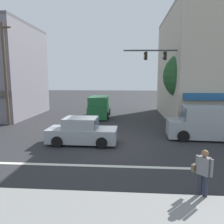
{
  "coord_description": "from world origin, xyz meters",
  "views": [
    {
      "loc": [
        1.51,
        -12.69,
        3.85
      ],
      "look_at": [
        0.43,
        2.0,
        1.6
      ],
      "focal_mm": 35.0,
      "sensor_mm": 36.0,
      "label": 1
    }
  ],
  "objects_px": {
    "sedan_parked_curbside": "(82,132)",
    "van_crossing_leftbound": "(99,107)",
    "utility_pole_near_left": "(5,74)",
    "pedestrian_foreground_with_bag": "(203,172)",
    "street_tree": "(188,76)",
    "van_crossing_center": "(206,124)",
    "traffic_light_mast": "(174,74)",
    "utility_pole_far_right": "(197,76)"
  },
  "relations": [
    {
      "from": "sedan_parked_curbside",
      "to": "van_crossing_center",
      "type": "bearing_deg",
      "value": 11.75
    },
    {
      "from": "utility_pole_near_left",
      "to": "sedan_parked_curbside",
      "type": "bearing_deg",
      "value": -33.14
    },
    {
      "from": "pedestrian_foreground_with_bag",
      "to": "utility_pole_near_left",
      "type": "bearing_deg",
      "value": 139.53
    },
    {
      "from": "street_tree",
      "to": "van_crossing_center",
      "type": "xyz_separation_m",
      "value": [
        0.12,
        -4.32,
        -3.06
      ]
    },
    {
      "from": "street_tree",
      "to": "utility_pole_far_right",
      "type": "bearing_deg",
      "value": 64.11
    },
    {
      "from": "pedestrian_foreground_with_bag",
      "to": "traffic_light_mast",
      "type": "bearing_deg",
      "value": 84.15
    },
    {
      "from": "traffic_light_mast",
      "to": "street_tree",
      "type": "bearing_deg",
      "value": 42.88
    },
    {
      "from": "street_tree",
      "to": "sedan_parked_curbside",
      "type": "xyz_separation_m",
      "value": [
        -7.6,
        -5.92,
        -3.35
      ]
    },
    {
      "from": "traffic_light_mast",
      "to": "utility_pole_near_left",
      "type": "bearing_deg",
      "value": 179.52
    },
    {
      "from": "utility_pole_near_left",
      "to": "van_crossing_center",
      "type": "relative_size",
      "value": 1.75
    },
    {
      "from": "utility_pole_near_left",
      "to": "van_crossing_center",
      "type": "bearing_deg",
      "value": -11.72
    },
    {
      "from": "street_tree",
      "to": "traffic_light_mast",
      "type": "distance_m",
      "value": 1.96
    },
    {
      "from": "sedan_parked_curbside",
      "to": "pedestrian_foreground_with_bag",
      "type": "relative_size",
      "value": 2.47
    },
    {
      "from": "utility_pole_near_left",
      "to": "pedestrian_foreground_with_bag",
      "type": "height_order",
      "value": "utility_pole_near_left"
    },
    {
      "from": "street_tree",
      "to": "pedestrian_foreground_with_bag",
      "type": "distance_m",
      "value": 12.38
    },
    {
      "from": "van_crossing_leftbound",
      "to": "street_tree",
      "type": "bearing_deg",
      "value": -21.72
    },
    {
      "from": "van_crossing_center",
      "to": "pedestrian_foreground_with_bag",
      "type": "xyz_separation_m",
      "value": [
        -2.61,
        -7.4,
        -0.05
      ]
    },
    {
      "from": "utility_pole_near_left",
      "to": "sedan_parked_curbside",
      "type": "height_order",
      "value": "utility_pole_near_left"
    },
    {
      "from": "utility_pole_far_right",
      "to": "van_crossing_center",
      "type": "bearing_deg",
      "value": -102.06
    },
    {
      "from": "sedan_parked_curbside",
      "to": "van_crossing_center",
      "type": "xyz_separation_m",
      "value": [
        7.72,
        1.61,
        0.29
      ]
    },
    {
      "from": "street_tree",
      "to": "pedestrian_foreground_with_bag",
      "type": "xyz_separation_m",
      "value": [
        -2.5,
        -11.72,
        -3.11
      ]
    },
    {
      "from": "street_tree",
      "to": "sedan_parked_curbside",
      "type": "relative_size",
      "value": 1.48
    },
    {
      "from": "van_crossing_center",
      "to": "traffic_light_mast",
      "type": "bearing_deg",
      "value": 117.49
    },
    {
      "from": "street_tree",
      "to": "sedan_parked_curbside",
      "type": "height_order",
      "value": "street_tree"
    },
    {
      "from": "street_tree",
      "to": "van_crossing_center",
      "type": "bearing_deg",
      "value": -88.47
    },
    {
      "from": "van_crossing_leftbound",
      "to": "van_crossing_center",
      "type": "bearing_deg",
      "value": -43.29
    },
    {
      "from": "van_crossing_leftbound",
      "to": "utility_pole_far_right",
      "type": "bearing_deg",
      "value": 4.35
    },
    {
      "from": "utility_pole_far_right",
      "to": "sedan_parked_curbside",
      "type": "xyz_separation_m",
      "value": [
        -9.45,
        -9.74,
        -3.43
      ]
    },
    {
      "from": "street_tree",
      "to": "van_crossing_leftbound",
      "type": "bearing_deg",
      "value": 158.28
    },
    {
      "from": "utility_pole_far_right",
      "to": "traffic_light_mast",
      "type": "bearing_deg",
      "value": -122.56
    },
    {
      "from": "van_crossing_center",
      "to": "street_tree",
      "type": "bearing_deg",
      "value": 91.53
    },
    {
      "from": "street_tree",
      "to": "pedestrian_foreground_with_bag",
      "type": "relative_size",
      "value": 3.66
    },
    {
      "from": "street_tree",
      "to": "utility_pole_near_left",
      "type": "relative_size",
      "value": 0.74
    },
    {
      "from": "street_tree",
      "to": "utility_pole_far_right",
      "type": "distance_m",
      "value": 4.24
    },
    {
      "from": "utility_pole_near_left",
      "to": "pedestrian_foreground_with_bag",
      "type": "distance_m",
      "value": 16.5
    },
    {
      "from": "utility_pole_far_right",
      "to": "sedan_parked_curbside",
      "type": "relative_size",
      "value": 1.94
    },
    {
      "from": "sedan_parked_curbside",
      "to": "van_crossing_leftbound",
      "type": "relative_size",
      "value": 0.89
    },
    {
      "from": "van_crossing_leftbound",
      "to": "van_crossing_center",
      "type": "distance_m",
      "value": 10.79
    },
    {
      "from": "utility_pole_near_left",
      "to": "utility_pole_far_right",
      "type": "bearing_deg",
      "value": 16.83
    },
    {
      "from": "van_crossing_center",
      "to": "utility_pole_near_left",
      "type": "bearing_deg",
      "value": 168.28
    },
    {
      "from": "utility_pole_near_left",
      "to": "pedestrian_foreground_with_bag",
      "type": "xyz_separation_m",
      "value": [
        12.3,
        -10.49,
        -3.32
      ]
    },
    {
      "from": "utility_pole_far_right",
      "to": "van_crossing_leftbound",
      "type": "relative_size",
      "value": 1.72
    }
  ]
}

